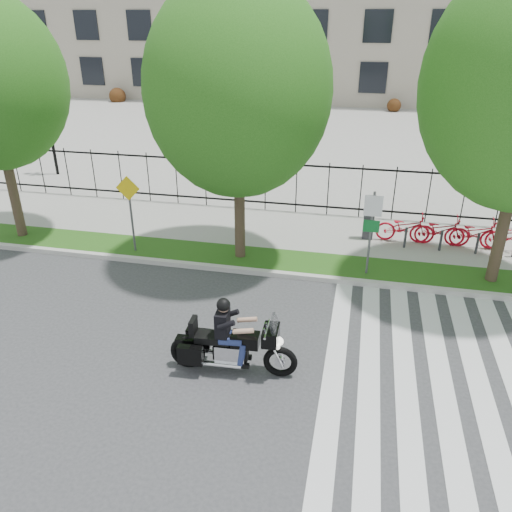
# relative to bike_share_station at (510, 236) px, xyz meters

# --- Properties ---
(ground) EXTENTS (120.00, 120.00, 0.00)m
(ground) POSITION_rel_bike_share_station_xyz_m (-7.19, -7.20, -0.65)
(ground) COLOR #353538
(ground) RESTS_ON ground
(curb) EXTENTS (60.00, 0.20, 0.15)m
(curb) POSITION_rel_bike_share_station_xyz_m (-7.19, -3.10, -0.57)
(curb) COLOR beige
(curb) RESTS_ON ground
(grass_verge) EXTENTS (60.00, 1.50, 0.15)m
(grass_verge) POSITION_rel_bike_share_station_xyz_m (-7.19, -2.25, -0.57)
(grass_verge) COLOR #235615
(grass_verge) RESTS_ON ground
(sidewalk) EXTENTS (60.00, 3.50, 0.15)m
(sidewalk) POSITION_rel_bike_share_station_xyz_m (-7.19, 0.25, -0.57)
(sidewalk) COLOR gray
(sidewalk) RESTS_ON ground
(plaza) EXTENTS (80.00, 34.00, 0.10)m
(plaza) POSITION_rel_bike_share_station_xyz_m (-7.19, 17.80, -0.60)
(plaza) COLOR gray
(plaza) RESTS_ON ground
(crosswalk_stripes) EXTENTS (5.70, 8.00, 0.01)m
(crosswalk_stripes) POSITION_rel_bike_share_station_xyz_m (-2.36, -7.20, -0.64)
(crosswalk_stripes) COLOR silver
(crosswalk_stripes) RESTS_ON ground
(iron_fence) EXTENTS (30.00, 0.06, 2.00)m
(iron_fence) POSITION_rel_bike_share_station_xyz_m (-7.19, 2.00, 0.50)
(iron_fence) COLOR black
(iron_fence) RESTS_ON sidewalk
(lamp_post_left) EXTENTS (1.06, 0.70, 4.25)m
(lamp_post_left) POSITION_rel_bike_share_station_xyz_m (-19.19, 4.80, 2.56)
(lamp_post_left) COLOR black
(lamp_post_left) RESTS_ON ground
(street_tree_1) EXTENTS (5.19, 5.19, 8.01)m
(street_tree_1) POSITION_rel_bike_share_station_xyz_m (-8.32, -2.25, 4.52)
(street_tree_1) COLOR #3C2C21
(street_tree_1) RESTS_ON grass_verge
(bike_share_station) EXTENTS (8.92, 0.87, 1.50)m
(bike_share_station) POSITION_rel_bike_share_station_xyz_m (0.00, 0.00, 0.00)
(bike_share_station) COLOR #2D2D33
(bike_share_station) RESTS_ON sidewalk
(sign_pole_regulatory) EXTENTS (0.50, 0.09, 2.50)m
(sign_pole_regulatory) POSITION_rel_bike_share_station_xyz_m (-4.41, -2.62, 1.09)
(sign_pole_regulatory) COLOR #59595B
(sign_pole_regulatory) RESTS_ON grass_verge
(sign_pole_warning) EXTENTS (0.78, 0.09, 2.49)m
(sign_pole_warning) POSITION_rel_bike_share_station_xyz_m (-11.73, -2.62, 1.09)
(sign_pole_warning) COLOR #59595B
(sign_pole_warning) RESTS_ON grass_verge
(motorcycle_rider) EXTENTS (2.80, 0.84, 2.16)m
(motorcycle_rider) POSITION_rel_bike_share_station_xyz_m (-7.16, -7.62, 0.07)
(motorcycle_rider) COLOR black
(motorcycle_rider) RESTS_ON ground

